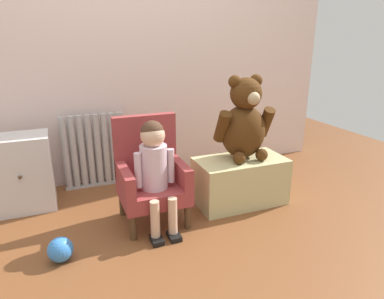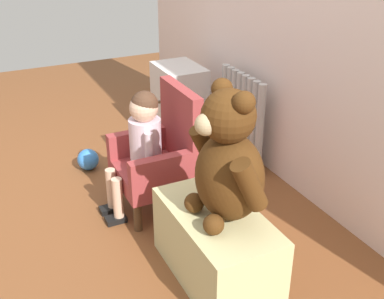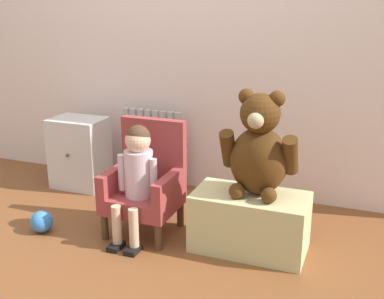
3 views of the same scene
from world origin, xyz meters
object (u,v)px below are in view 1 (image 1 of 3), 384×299
Objects in this scene: radiator at (94,151)px; low_bench at (240,181)px; small_dresser at (22,173)px; large_teddy_bear at (244,123)px; child_figure at (155,161)px; child_armchair at (151,175)px; toy_ball at (60,250)px.

radiator is 1.18m from low_bench.
large_teddy_bear is (1.49, -0.46, 0.33)m from small_dresser.
child_figure is 0.72m from large_teddy_bear.
child_armchair is at bearing 178.41° from low_bench.
toy_ball is (-1.28, -0.29, -0.53)m from large_teddy_bear.
child_armchair is 1.16× the size of large_teddy_bear.
low_bench is at bearing 11.63° from toy_ball.
toy_ball is at bearing -168.37° from low_bench.
small_dresser is at bearing 105.50° from toy_ball.
low_bench is at bearing -36.40° from radiator.
radiator is 0.93× the size of low_bench.
radiator is 1.12× the size of small_dresser.
child_armchair is (0.28, -0.68, 0.01)m from radiator.
child_figure is (0.28, -0.79, 0.15)m from radiator.
low_bench is at bearing -18.54° from small_dresser.
child_armchair reaches higher than toy_ball.
small_dresser is at bearing -158.19° from radiator.
child_armchair is at bearing -67.40° from radiator.
toy_ball is (-1.25, -0.26, -0.10)m from low_bench.
child_armchair is at bearing 25.07° from toy_ball.
small_dresser is 3.88× the size of toy_ball.
radiator is at bearing 112.60° from child_armchair.
low_bench is 1.09× the size of large_teddy_bear.
child_figure reaches higher than toy_ball.
radiator is 0.85m from child_figure.
child_armchair is 0.18m from child_figure.
toy_ball is at bearing -164.54° from child_figure.
child_figure reaches higher than small_dresser.
radiator is 1.22m from large_teddy_bear.
toy_ball is (-0.59, -0.28, -0.24)m from child_armchair.
radiator is 0.86× the size of child_figure.
small_dresser is 0.80m from toy_ball.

